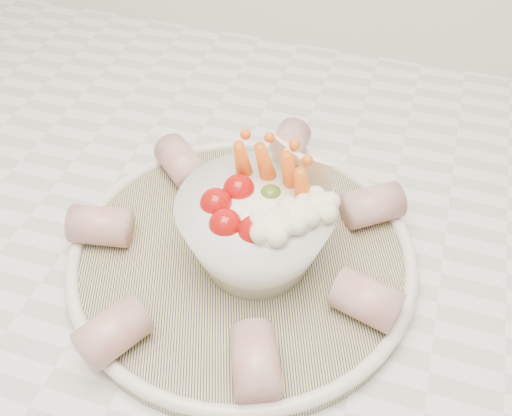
% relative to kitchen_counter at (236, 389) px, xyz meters
% --- Properties ---
extents(kitchen_counter, '(2.04, 0.62, 0.92)m').
position_rel_kitchen_counter_xyz_m(kitchen_counter, '(0.00, 0.00, 0.00)').
color(kitchen_counter, '#BAAA8F').
rests_on(kitchen_counter, ground).
extents(serving_platter, '(0.40, 0.40, 0.02)m').
position_rel_kitchen_counter_xyz_m(serving_platter, '(0.05, -0.09, 0.47)').
color(serving_platter, navy).
rests_on(serving_platter, kitchen_counter).
extents(veggie_bowl, '(0.13, 0.13, 0.11)m').
position_rel_kitchen_counter_xyz_m(veggie_bowl, '(0.07, -0.10, 0.51)').
color(veggie_bowl, white).
rests_on(veggie_bowl, serving_platter).
extents(cured_meat_rolls, '(0.30, 0.31, 0.04)m').
position_rel_kitchen_counter_xyz_m(cured_meat_rolls, '(0.05, -0.09, 0.49)').
color(cured_meat_rolls, '#A54B4E').
rests_on(cured_meat_rolls, serving_platter).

